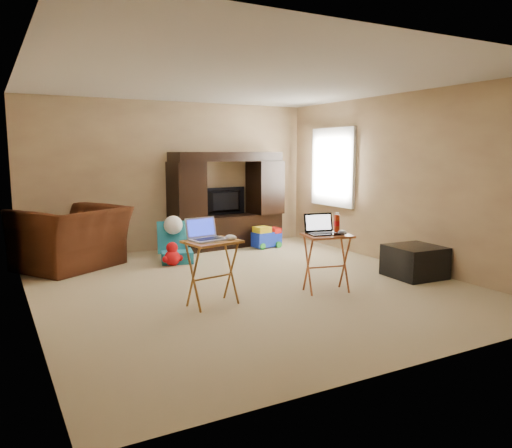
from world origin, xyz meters
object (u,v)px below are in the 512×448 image
mouse_right (342,233)px  water_bottle (337,223)px  laptop_left (208,229)px  plush_toy (172,254)px  push_toy (267,237)px  television (226,201)px  recliner (72,238)px  tray_table_right (327,263)px  laptop_right (324,224)px  child_rocker (177,242)px  tray_table_left (213,273)px  entertainment_center (227,200)px  ottoman (415,261)px  mouse_left (231,237)px

mouse_right → water_bottle: 0.23m
laptop_left → mouse_right: 1.60m
plush_toy → push_toy: 2.01m
television → recliner: television is taller
tray_table_right → laptop_right: laptop_right is taller
plush_toy → tray_table_right: tray_table_right is taller
child_rocker → plush_toy: 0.27m
tray_table_left → tray_table_right: bearing=-16.3°
laptop_right → entertainment_center: bearing=96.1°
push_toy → tray_table_right: bearing=-113.6°
entertainment_center → water_bottle: (-0.00, -3.10, -0.03)m
ottoman → laptop_left: (-2.90, 0.17, 0.63)m
mouse_right → television: bearing=88.7°
television → recliner: (-2.68, -0.51, -0.36)m
child_rocker → push_toy: bearing=27.6°
mouse_left → tray_table_left: bearing=159.8°
tray_table_right → recliner: bearing=144.6°
recliner → tray_table_left: 2.79m
push_toy → ottoman: (0.70, -2.77, 0.02)m
tray_table_left → laptop_right: bearing=-15.7°
television → push_toy: bearing=136.4°
push_toy → mouse_left: mouse_left is taller
entertainment_center → mouse_right: bearing=-97.1°
push_toy → ottoman: 2.86m
plush_toy → tray_table_left: tray_table_left is taller
television → laptop_right: television is taller
ottoman → mouse_left: size_ratio=4.49×
ottoman → laptop_left: bearing=176.6°
ottoman → laptop_right: (-1.51, 0.00, 0.60)m
push_toy → water_bottle: (-0.57, -2.70, 0.61)m
plush_toy → laptop_left: bearing=-97.8°
child_rocker → laptop_right: laptop_right is taller
entertainment_center → mouse_right: 3.30m
plush_toy → tray_table_right: (1.16, -2.20, 0.17)m
push_toy → mouse_left: size_ratio=3.50×
mouse_right → tray_table_right: bearing=137.3°
laptop_right → plush_toy: bearing=127.7°
child_rocker → tray_table_right: size_ratio=0.89×
ottoman → plush_toy: bearing=140.2°
ottoman → mouse_left: (-2.68, 0.07, 0.54)m
laptop_left → mouse_right: size_ratio=2.65×
television → tray_table_left: television is taller
entertainment_center → tray_table_right: entertainment_center is taller
laptop_left → mouse_left: 0.26m
laptop_left → water_bottle: bearing=-13.7°
recliner → mouse_right: (2.60, -2.86, 0.28)m
recliner → laptop_right: (2.43, -2.72, 0.38)m
laptop_left → tray_table_right: bearing=-17.4°
tray_table_left → push_toy: bearing=40.4°
tray_table_left → laptop_right: (1.37, -0.14, 0.46)m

